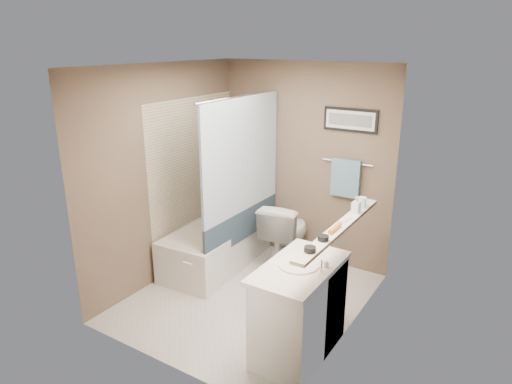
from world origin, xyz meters
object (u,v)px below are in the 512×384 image
Objects in this scene: hair_brush_front at (335,228)px; soap_bottle at (356,205)px; candle_bowl_far at (323,238)px; glass_jar at (362,202)px; toilet at (286,233)px; candle_bowl_near at (310,249)px; vanity at (299,312)px; bathtub at (217,245)px.

hair_brush_front is 0.49m from soap_bottle.
glass_jar is (0.00, 0.88, 0.03)m from candle_bowl_far.
toilet is at bearing 127.61° from candle_bowl_far.
hair_brush_front is (0.00, 0.48, 0.00)m from candle_bowl_near.
candle_bowl_far is 0.88m from glass_jar.
candle_bowl_near is (1.08, -1.64, 0.73)m from toilet.
glass_jar is at bearing 90.00° from hair_brush_front.
bathtub is at bearing 149.09° from vanity.
glass_jar reaches higher than hair_brush_front.
soap_bottle is (0.00, 0.96, 0.06)m from candle_bowl_near.
soap_bottle is at bearing 90.00° from candle_bowl_near.
candle_bowl_far is at bearing 1.50° from vanity.
vanity is 0.76m from candle_bowl_far.
bathtub is 1.84× the size of toilet.
hair_brush_front is at bearing 90.00° from candle_bowl_far.
toilet is at bearing 122.32° from vanity.
hair_brush_front is at bearing 90.00° from candle_bowl_near.
glass_jar is (0.00, 0.64, 0.03)m from hair_brush_front.
hair_brush_front is at bearing 52.47° from vanity.
soap_bottle is (0.00, 0.72, 0.06)m from candle_bowl_far.
vanity is (0.90, -1.41, -0.01)m from toilet.
soap_bottle reaches higher than toilet.
candle_bowl_far reaches higher than vanity.
vanity is (1.60, -0.95, 0.15)m from bathtub.
glass_jar reaches higher than bathtub.
soap_bottle is (1.08, -0.69, 0.78)m from toilet.
toilet is 1.42m from glass_jar.
hair_brush_front reaches higher than candle_bowl_far.
vanity is 10.00× the size of candle_bowl_near.
candle_bowl_near is 1.12m from glass_jar.
soap_bottle reaches higher than candle_bowl_near.
toilet is 1.50m from soap_bottle.
candle_bowl_near is 1.00× the size of candle_bowl_far.
toilet is (0.70, 0.46, 0.16)m from bathtub.
candle_bowl_far is at bearing 119.49° from toilet.
hair_brush_front reaches higher than candle_bowl_near.
candle_bowl_near is 0.96m from soap_bottle.
toilet reaches higher than bathtub.
hair_brush_front is at bearing -90.00° from glass_jar.
candle_bowl_near is at bearing -90.00° from glass_jar.
candle_bowl_near is 0.58× the size of soap_bottle.
candle_bowl_near is at bearing -90.00° from soap_bottle.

